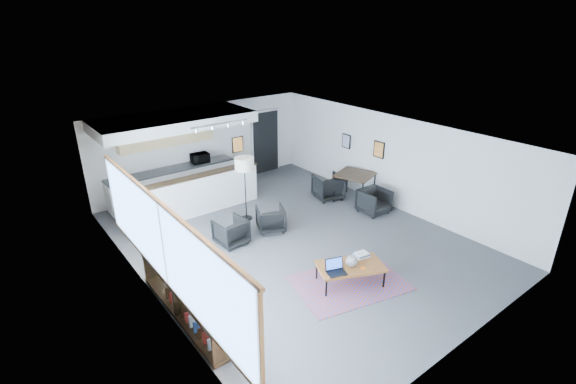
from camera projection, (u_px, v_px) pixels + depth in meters
room at (292, 191)px, 9.72m from camera, size 7.02×9.02×2.62m
window at (164, 247)px, 7.06m from camera, size 0.10×5.95×1.66m
console at (183, 302)px, 7.48m from camera, size 0.35×3.00×0.80m
kitchenette at (177, 158)px, 11.72m from camera, size 4.20×1.96×2.60m
doorway at (265, 141)px, 14.32m from camera, size 1.10×0.12×2.15m
track_light at (220, 125)px, 10.51m from camera, size 1.60×0.07×0.15m
wall_art_lower at (379, 150)px, 11.86m from camera, size 0.03×0.38×0.48m
wall_art_upper at (346, 141)px, 12.83m from camera, size 0.03×0.34×0.44m
kilim_rug at (349, 283)px, 8.57m from camera, size 2.53×2.00×0.01m
coffee_table at (350, 267)px, 8.41m from camera, size 1.50×1.19×0.43m
laptop at (335, 268)px, 8.16m from camera, size 0.44×0.40×0.26m
ceramic_pot at (352, 261)px, 8.32m from camera, size 0.24×0.24×0.24m
book_stack at (362, 255)px, 8.69m from camera, size 0.34×0.29×0.09m
coaster at (363, 268)px, 8.31m from camera, size 0.12×0.12×0.01m
armchair_left at (231, 230)px, 9.93m from camera, size 0.72×0.68×0.70m
armchair_right at (271, 218)px, 10.55m from camera, size 0.87×0.85×0.69m
floor_lamp at (244, 166)px, 10.69m from camera, size 0.65×0.65×1.74m
dining_table at (355, 176)px, 12.11m from camera, size 1.27×1.27×0.84m
dining_chair_near at (374, 202)px, 11.49m from camera, size 0.64×0.60×0.65m
dining_chair_far at (328, 188)px, 12.42m from camera, size 0.79×0.76×0.68m
microwave at (200, 157)px, 12.65m from camera, size 0.54×0.32×0.35m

